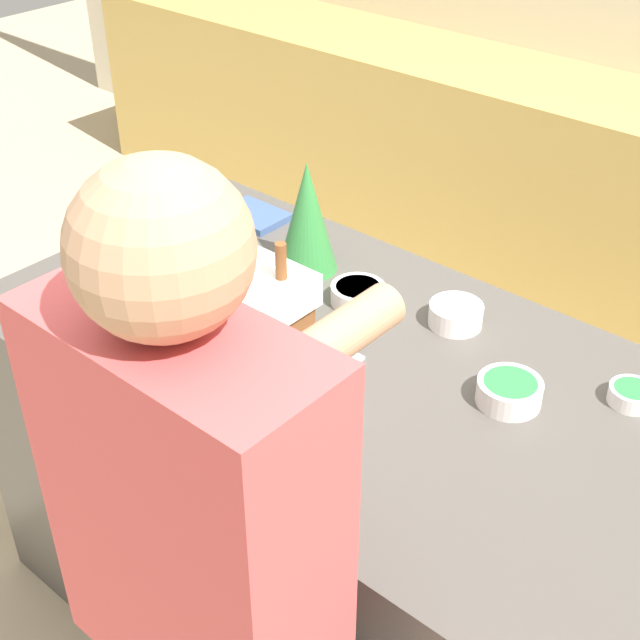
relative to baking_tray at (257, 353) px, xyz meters
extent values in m
plane|color=#C6B28E|center=(0.15, 0.13, -0.92)|extent=(12.00, 12.00, 0.00)
cube|color=#514C47|center=(0.15, 0.13, -0.46)|extent=(1.72, 0.93, 0.92)
cube|color=#B2B2BC|center=(0.00, 0.00, 0.00)|extent=(0.38, 0.29, 0.01)
cube|color=brown|center=(0.00, 0.00, 0.07)|extent=(0.19, 0.17, 0.12)
cube|color=white|center=(0.00, 0.00, 0.16)|extent=(0.22, 0.20, 0.07)
cylinder|color=brown|center=(0.05, 0.03, 0.24)|extent=(0.02, 0.02, 0.08)
cone|color=#33843D|center=(-0.16, 0.35, 0.14)|extent=(0.15, 0.15, 0.29)
cylinder|color=white|center=(0.69, 0.39, 0.01)|extent=(0.10, 0.10, 0.04)
cylinder|color=green|center=(0.69, 0.39, 0.03)|extent=(0.08, 0.08, 0.01)
cylinder|color=white|center=(0.04, 0.31, 0.02)|extent=(0.13, 0.13, 0.05)
cylinder|color=#4770DB|center=(0.04, 0.31, 0.04)|extent=(0.11, 0.11, 0.01)
cylinder|color=white|center=(0.50, 0.22, 0.02)|extent=(0.13, 0.13, 0.05)
cylinder|color=green|center=(0.50, 0.22, 0.04)|extent=(0.11, 0.11, 0.01)
cylinder|color=white|center=(0.26, 0.39, 0.02)|extent=(0.12, 0.12, 0.05)
cylinder|color=orange|center=(0.26, 0.39, 0.04)|extent=(0.10, 0.10, 0.01)
cube|color=#3F598C|center=(-0.46, 0.46, 0.01)|extent=(0.18, 0.13, 0.02)
cube|color=#CC4C4C|center=(0.42, -0.55, 0.22)|extent=(0.44, 0.20, 0.65)
sphere|color=tan|center=(0.42, -0.55, 0.66)|extent=(0.22, 0.22, 0.22)
cylinder|color=tan|center=(0.42, -0.33, 0.37)|extent=(0.08, 0.44, 0.08)
camera|label=1|loc=(1.14, -1.10, 1.16)|focal=50.00mm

